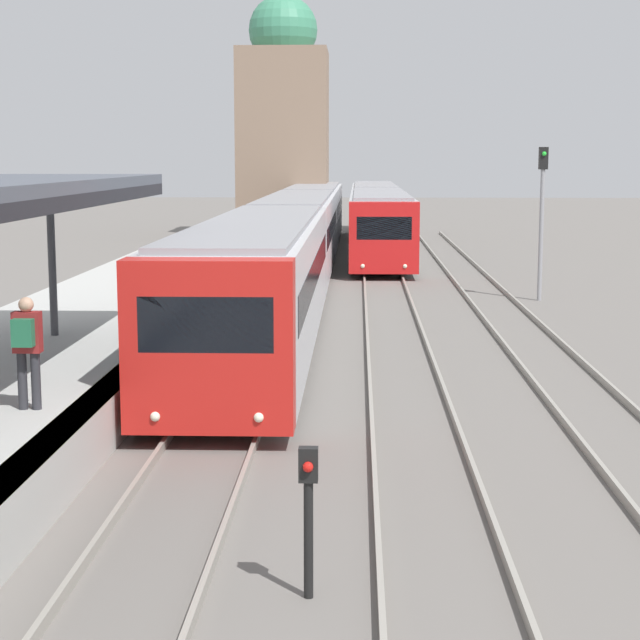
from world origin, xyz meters
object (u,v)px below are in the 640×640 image
person_on_platform (27,344)px  train_far (377,214)px  signal_post_near (308,504)px  signal_mast_far (542,204)px  train_near (297,232)px

person_on_platform → train_far: size_ratio=0.05×
signal_post_near → signal_mast_far: (6.35, 23.77, 2.07)m
train_near → signal_post_near: train_near is taller
train_near → signal_post_near: (1.83, -30.42, -0.72)m
person_on_platform → train_near: size_ratio=0.03×
train_far → signal_mast_far: (4.88, -21.03, 1.39)m
train_near → person_on_platform: bearing=-95.5°
train_far → person_on_platform: bearing=-98.2°
train_near → signal_mast_far: 10.63m
train_far → signal_post_near: 44.83m
signal_post_near → train_far: bearing=88.1°
train_near → train_far: 14.75m
train_near → signal_mast_far: (8.18, -6.65, 1.36)m
person_on_platform → train_near: bearing=84.5°
train_far → signal_post_near: train_far is taller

